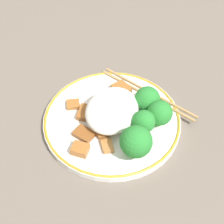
# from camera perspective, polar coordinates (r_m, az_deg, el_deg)

# --- Properties ---
(ground_plane) EXTENTS (3.00, 3.00, 0.00)m
(ground_plane) POSITION_cam_1_polar(r_m,az_deg,el_deg) (0.71, -0.00, -1.70)
(ground_plane) COLOR #665B51
(plate) EXTENTS (0.26, 0.26, 0.01)m
(plate) POSITION_cam_1_polar(r_m,az_deg,el_deg) (0.70, -0.00, -1.30)
(plate) COLOR white
(plate) RESTS_ON ground_plane
(rice_mound) EXTENTS (0.11, 0.09, 0.05)m
(rice_mound) POSITION_cam_1_polar(r_m,az_deg,el_deg) (0.68, -0.07, 0.29)
(rice_mound) COLOR white
(rice_mound) RESTS_ON plate
(broccoli_back_left) EXTENTS (0.06, 0.06, 0.07)m
(broccoli_back_left) POSITION_cam_1_polar(r_m,az_deg,el_deg) (0.62, 3.69, -4.56)
(broccoli_back_left) COLOR #7FB756
(broccoli_back_left) RESTS_ON plate
(broccoli_back_center) EXTENTS (0.04, 0.04, 0.05)m
(broccoli_back_center) POSITION_cam_1_polar(r_m,az_deg,el_deg) (0.66, 4.86, -1.55)
(broccoli_back_center) COLOR #7FB756
(broccoli_back_center) RESTS_ON plate
(broccoli_back_right) EXTENTS (0.05, 0.05, 0.05)m
(broccoli_back_right) POSITION_cam_1_polar(r_m,az_deg,el_deg) (0.68, 7.27, -0.14)
(broccoli_back_right) COLOR #7FB756
(broccoli_back_right) RESTS_ON plate
(broccoli_mid_left) EXTENTS (0.05, 0.05, 0.05)m
(broccoli_mid_left) POSITION_cam_1_polar(r_m,az_deg,el_deg) (0.70, 5.41, 1.94)
(broccoli_mid_left) COLOR #7FB756
(broccoli_mid_left) RESTS_ON plate
(meat_near_front) EXTENTS (0.03, 0.03, 0.01)m
(meat_near_front) POSITION_cam_1_polar(r_m,az_deg,el_deg) (0.66, -0.72, -5.23)
(meat_near_front) COLOR #9E6633
(meat_near_front) RESTS_ON plate
(meat_near_left) EXTENTS (0.03, 0.04, 0.01)m
(meat_near_left) POSITION_cam_1_polar(r_m,az_deg,el_deg) (0.67, -4.27, -3.37)
(meat_near_left) COLOR brown
(meat_near_left) RESTS_ON plate
(meat_near_right) EXTENTS (0.04, 0.03, 0.01)m
(meat_near_right) POSITION_cam_1_polar(r_m,az_deg,el_deg) (0.71, -4.13, -0.08)
(meat_near_right) COLOR brown
(meat_near_right) RESTS_ON plate
(meat_near_back) EXTENTS (0.04, 0.04, 0.01)m
(meat_near_back) POSITION_cam_1_polar(r_m,az_deg,el_deg) (0.68, -0.86, -2.94)
(meat_near_back) COLOR #995B28
(meat_near_back) RESTS_ON plate
(meat_on_rice_edge) EXTENTS (0.04, 0.04, 0.01)m
(meat_on_rice_edge) POSITION_cam_1_polar(r_m,az_deg,el_deg) (0.75, 1.40, 3.54)
(meat_on_rice_edge) COLOR #995B28
(meat_on_rice_edge) RESTS_ON plate
(meat_mid_left) EXTENTS (0.03, 0.03, 0.01)m
(meat_mid_left) POSITION_cam_1_polar(r_m,az_deg,el_deg) (0.73, -5.86, 1.28)
(meat_mid_left) COLOR #995B28
(meat_mid_left) RESTS_ON plate
(meat_mid_right) EXTENTS (0.03, 0.03, 0.01)m
(meat_mid_right) POSITION_cam_1_polar(r_m,az_deg,el_deg) (0.65, -4.86, -5.69)
(meat_mid_right) COLOR #995B28
(meat_mid_right) RESTS_ON plate
(meat_far_scatter) EXTENTS (0.04, 0.04, 0.01)m
(meat_far_scatter) POSITION_cam_1_polar(r_m,az_deg,el_deg) (0.73, -0.44, 1.95)
(meat_far_scatter) COLOR brown
(meat_far_scatter) RESTS_ON plate
(chopsticks) EXTENTS (0.07, 0.22, 0.01)m
(chopsticks) POSITION_cam_1_polar(r_m,az_deg,el_deg) (0.75, 5.53, 2.83)
(chopsticks) COLOR #AD8451
(chopsticks) RESTS_ON plate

